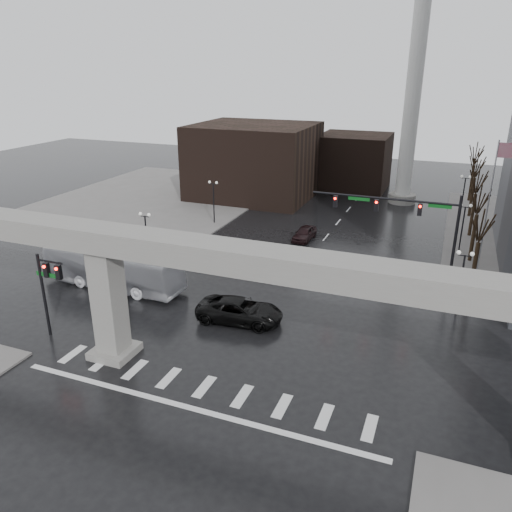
% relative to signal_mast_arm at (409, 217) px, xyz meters
% --- Properties ---
extents(ground, '(160.00, 160.00, 0.00)m').
position_rel_signal_mast_arm_xyz_m(ground, '(-8.99, -18.80, -5.83)').
color(ground, black).
rests_on(ground, ground).
extents(sidewalk_nw, '(28.00, 36.00, 0.15)m').
position_rel_signal_mast_arm_xyz_m(sidewalk_nw, '(-34.99, 17.20, -5.75)').
color(sidewalk_nw, slate).
rests_on(sidewalk_nw, ground).
extents(elevated_guideway, '(48.00, 2.60, 8.70)m').
position_rel_signal_mast_arm_xyz_m(elevated_guideway, '(-7.73, -18.80, 1.05)').
color(elevated_guideway, gray).
rests_on(elevated_guideway, ground).
extents(building_far_left, '(16.00, 14.00, 10.00)m').
position_rel_signal_mast_arm_xyz_m(building_far_left, '(-22.99, 23.20, -0.83)').
color(building_far_left, black).
rests_on(building_far_left, ground).
extents(building_far_mid, '(10.00, 10.00, 8.00)m').
position_rel_signal_mast_arm_xyz_m(building_far_mid, '(-10.99, 33.20, -1.83)').
color(building_far_mid, black).
rests_on(building_far_mid, ground).
extents(smokestack, '(3.60, 3.60, 30.00)m').
position_rel_signal_mast_arm_xyz_m(smokestack, '(-2.99, 27.20, 7.52)').
color(smokestack, silver).
rests_on(smokestack, ground).
extents(signal_mast_arm, '(12.12, 0.43, 8.00)m').
position_rel_signal_mast_arm_xyz_m(signal_mast_arm, '(0.00, 0.00, 0.00)').
color(signal_mast_arm, black).
rests_on(signal_mast_arm, ground).
extents(signal_left_pole, '(2.30, 0.30, 6.00)m').
position_rel_signal_mast_arm_xyz_m(signal_left_pole, '(-21.24, -18.30, -1.76)').
color(signal_left_pole, black).
rests_on(signal_left_pole, ground).
extents(flagpole_assembly, '(2.06, 0.12, 12.00)m').
position_rel_signal_mast_arm_xyz_m(flagpole_assembly, '(6.30, 3.20, 1.70)').
color(flagpole_assembly, silver).
rests_on(flagpole_assembly, ground).
extents(lamp_right_0, '(1.22, 0.32, 5.11)m').
position_rel_signal_mast_arm_xyz_m(lamp_right_0, '(4.51, -4.80, -2.36)').
color(lamp_right_0, black).
rests_on(lamp_right_0, ground).
extents(lamp_right_1, '(1.22, 0.32, 5.11)m').
position_rel_signal_mast_arm_xyz_m(lamp_right_1, '(4.51, 9.20, -2.36)').
color(lamp_right_1, black).
rests_on(lamp_right_1, ground).
extents(lamp_right_2, '(1.22, 0.32, 5.11)m').
position_rel_signal_mast_arm_xyz_m(lamp_right_2, '(4.51, 23.20, -2.36)').
color(lamp_right_2, black).
rests_on(lamp_right_2, ground).
extents(lamp_left_0, '(1.22, 0.32, 5.11)m').
position_rel_signal_mast_arm_xyz_m(lamp_left_0, '(-22.49, -4.80, -2.36)').
color(lamp_left_0, black).
rests_on(lamp_left_0, ground).
extents(lamp_left_1, '(1.22, 0.32, 5.11)m').
position_rel_signal_mast_arm_xyz_m(lamp_left_1, '(-22.49, 9.20, -2.36)').
color(lamp_left_1, black).
rests_on(lamp_left_1, ground).
extents(lamp_left_2, '(1.22, 0.32, 5.11)m').
position_rel_signal_mast_arm_xyz_m(lamp_left_2, '(-22.49, 23.20, -2.36)').
color(lamp_left_2, black).
rests_on(lamp_left_2, ground).
extents(tree_right_0, '(1.09, 1.58, 7.50)m').
position_rel_signal_mast_arm_xyz_m(tree_right_0, '(5.54, -0.78, -3.04)').
color(tree_right_0, black).
rests_on(tree_right_0, ground).
extents(tree_right_1, '(1.09, 1.61, 7.67)m').
position_rel_signal_mast_arm_xyz_m(tree_right_1, '(5.54, 7.22, -2.98)').
color(tree_right_1, black).
rests_on(tree_right_1, ground).
extents(tree_right_2, '(1.10, 1.63, 7.85)m').
position_rel_signal_mast_arm_xyz_m(tree_right_2, '(5.54, 15.22, -2.91)').
color(tree_right_2, black).
rests_on(tree_right_2, ground).
extents(tree_right_3, '(1.11, 1.66, 8.02)m').
position_rel_signal_mast_arm_xyz_m(tree_right_3, '(5.54, 23.22, -2.85)').
color(tree_right_3, black).
rests_on(tree_right_3, ground).
extents(tree_right_4, '(1.12, 1.69, 8.19)m').
position_rel_signal_mast_arm_xyz_m(tree_right_4, '(5.54, 31.22, -2.79)').
color(tree_right_4, black).
rests_on(tree_right_4, ground).
extents(pickup_truck, '(6.51, 3.46, 1.74)m').
position_rel_signal_mast_arm_xyz_m(pickup_truck, '(-10.20, -11.72, -4.96)').
color(pickup_truck, black).
rests_on(pickup_truck, ground).
extents(city_bus, '(12.79, 3.49, 3.53)m').
position_rel_signal_mast_arm_xyz_m(city_bus, '(-22.54, -9.97, -4.06)').
color(city_bus, silver).
rests_on(city_bus, ground).
extents(far_car, '(1.93, 4.31, 1.44)m').
position_rel_signal_mast_arm_xyz_m(far_car, '(-10.95, 7.50, -5.11)').
color(far_car, black).
rests_on(far_car, ground).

